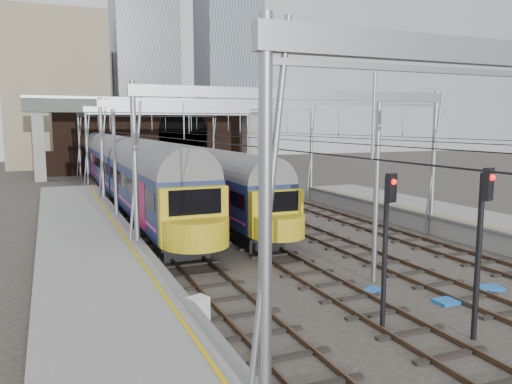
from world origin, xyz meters
name	(u,v)px	position (x,y,z in m)	size (l,w,h in m)	color
ground	(407,297)	(0.00, 0.00, 0.00)	(160.00, 160.00, 0.00)	#38332D
platform_left	(104,298)	(-10.18, 2.50, 0.55)	(4.32, 55.00, 1.12)	gray
tracks	(250,222)	(0.00, 15.00, 0.02)	(14.40, 80.00, 0.22)	#4C3828
overhead_line	(217,119)	(0.00, 21.49, 6.57)	(16.80, 80.00, 8.00)	gray
retaining_wall	(155,139)	(1.40, 51.93, 4.33)	(28.00, 2.75, 9.00)	black
overbridge	(152,115)	(0.00, 46.00, 7.27)	(28.00, 3.00, 9.25)	gray
city_skyline	(138,57)	(2.73, 70.48, 17.09)	(37.50, 27.50, 60.00)	tan
train_main	(150,161)	(-2.00, 37.55, 2.41)	(2.68, 61.92, 4.65)	black
train_second	(115,163)	(-6.00, 33.14, 2.66)	(3.09, 53.54, 5.22)	black
signal_near_left	(387,231)	(-2.38, -1.83, 3.00)	(0.37, 0.46, 4.73)	black
signal_near_centre	(482,233)	(-0.56, -3.66, 3.13)	(0.39, 0.47, 4.98)	black
relay_cabinet	(198,316)	(-7.80, -0.18, 0.57)	(0.57, 0.47, 1.13)	silver
equip_cover_a	(448,301)	(0.95, -1.01, 0.06)	(0.94, 0.66, 0.11)	blue
equip_cover_b	(373,290)	(-0.76, 0.99, 0.05)	(0.78, 0.55, 0.09)	blue
equip_cover_c	(489,288)	(3.45, -0.48, 0.05)	(0.93, 0.66, 0.11)	blue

